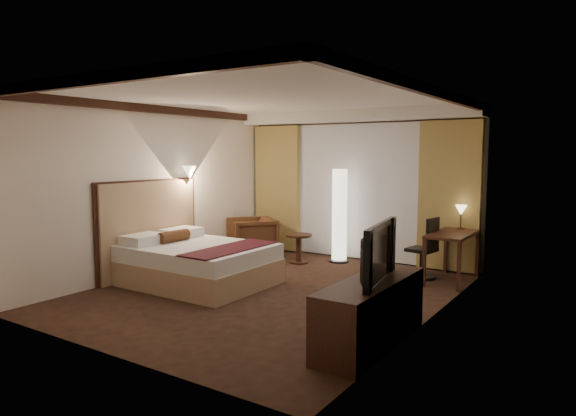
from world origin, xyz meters
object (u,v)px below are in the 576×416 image
Objects in this scene: armchair at (252,236)px; dresser at (371,312)px; television at (369,248)px; bed at (199,264)px; desk at (452,257)px; side_table at (299,249)px; office_chair at (422,247)px; floor_lamp at (340,215)px.

armchair is 0.48× the size of dresser.
bed is at bearing 65.06° from television.
desk reaches higher than dresser.
office_chair is (2.18, 0.13, 0.22)m from side_table.
dresser is at bearing -99.90° from television.
desk is at bearing 43.32° from armchair.
armchair is (-0.50, 1.97, 0.11)m from bed.
dresser is (0.51, -3.03, -0.15)m from office_chair.
desk is 1.21× the size of office_chair.
bed is 3.83m from desk.
office_chair is at bearing -0.97° from television.
office_chair reaches higher than side_table.
side_table is 3.95m from dresser.
bed is 2.47× the size of armchair.
side_table is 0.53× the size of office_chair.
floor_lamp reaches higher than side_table.
floor_lamp is (1.53, 0.57, 0.42)m from armchair.
floor_lamp is at bearing 21.99° from television.
side_table is 0.30× the size of dresser.
floor_lamp is (0.55, 0.48, 0.58)m from side_table.
floor_lamp is 1.43× the size of desk.
side_table is 0.94m from floor_lamp.
desk is at bearing 90.93° from dresser.
television is at bearing -89.63° from desk.
floor_lamp is at bearing 59.46° from armchair.
office_chair is at bearing -12.20° from floor_lamp.
armchair is at bearing 42.37° from television.
side_table is 2.20m from office_chair.
office_chair is 0.56× the size of dresser.
armchair is at bearing -175.79° from desk.
office_chair is at bearing 99.49° from dresser.
desk is (3.11, 2.23, 0.07)m from bed.
television reaches higher than desk.
office_chair is at bearing -173.74° from desk.
dresser is 0.66m from television.
bed is 2.13× the size of office_chair.
bed is at bearing -112.13° from floor_lamp.
television is at bearing -58.10° from floor_lamp.
side_table is at bearing 44.27° from armchair.
bed is at bearing -131.18° from office_chair.
side_table is 0.44× the size of desk.
bed is 2.11m from side_table.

